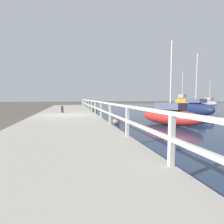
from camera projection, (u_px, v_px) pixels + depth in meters
name	position (u px, v px, depth m)	size (l,w,h in m)	color
ground_plane	(66.00, 119.00, 13.38)	(120.00, 120.00, 0.00)	#4C473D
dock_walkway	(66.00, 117.00, 13.36)	(4.75, 36.00, 0.34)	#9E998E
railing	(95.00, 105.00, 13.81)	(0.10, 32.50, 1.07)	beige
boulder_near_dock	(100.00, 110.00, 20.73)	(0.40, 0.36, 0.30)	gray
boulder_mid_strip	(95.00, 109.00, 22.10)	(0.69, 0.62, 0.52)	slate
boulder_upstream	(96.00, 108.00, 24.50)	(0.49, 0.44, 0.37)	gray
boulder_water_edge	(117.00, 121.00, 10.93)	(0.49, 0.44, 0.36)	gray
mooring_bollard	(62.00, 109.00, 15.43)	(0.22, 0.22, 0.62)	#333338
sailboat_orange	(182.00, 102.00, 30.05)	(1.36, 3.72, 5.98)	orange
sailboat_red	(170.00, 116.00, 10.47)	(2.87, 4.23, 4.96)	red
sailboat_navy	(195.00, 108.00, 16.16)	(1.26, 4.40, 5.63)	#192347
sailboat_gray	(209.00, 103.00, 33.13)	(1.61, 3.49, 4.72)	gray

